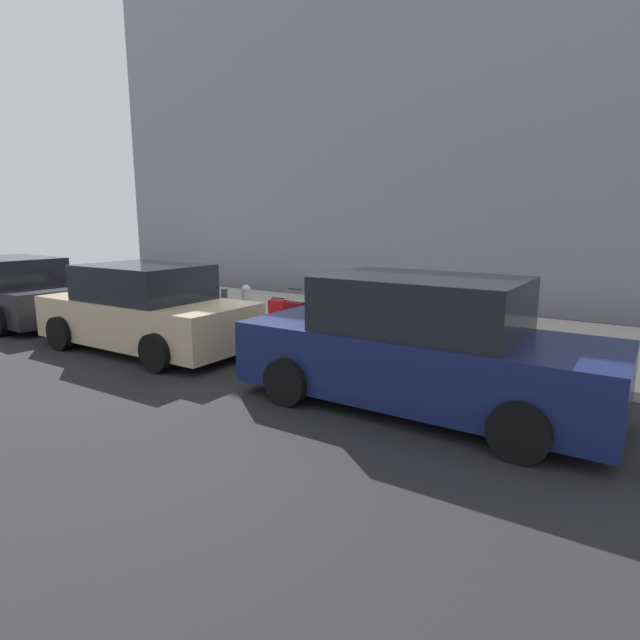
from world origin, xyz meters
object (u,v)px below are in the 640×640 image
(fire_hydrant, at_px, (246,303))
(parked_car_navy_0, at_px, (420,347))
(suitcase_maroon_7, at_px, (295,316))
(suitcase_black_3, at_px, (384,328))
(suitcase_red_1, at_px, (441,331))
(suitcase_red_8, at_px, (278,314))
(parked_car_charcoal_2, at_px, (12,292))
(parked_car_beige_1, at_px, (146,310))
(suitcase_olive_2, at_px, (412,332))
(bollard_post, at_px, (225,305))
(suitcase_maroon_0, at_px, (469,334))
(suitcase_silver_4, at_px, (362,321))
(suitcase_teal_6, at_px, (316,318))
(suitcase_navy_5, at_px, (340,320))

(fire_hydrant, height_order, parked_car_navy_0, parked_car_navy_0)
(suitcase_maroon_7, xyz_separation_m, parked_car_navy_0, (-3.78, 2.40, 0.36))
(suitcase_black_3, relative_size, parked_car_navy_0, 0.13)
(suitcase_red_1, bearing_deg, suitcase_maroon_7, 1.88)
(suitcase_red_8, bearing_deg, parked_car_charcoal_2, 21.99)
(suitcase_red_1, xyz_separation_m, parked_car_beige_1, (4.83, 2.50, 0.27))
(parked_car_navy_0, distance_m, parked_car_charcoal_2, 10.40)
(suitcase_olive_2, bearing_deg, suitcase_red_1, -176.32)
(suitcase_olive_2, distance_m, suitcase_maroon_7, 2.59)
(suitcase_red_8, distance_m, bollard_post, 1.44)
(suitcase_olive_2, xyz_separation_m, bollard_post, (4.52, 0.15, 0.10))
(suitcase_maroon_0, bearing_deg, parked_car_beige_1, 24.93)
(suitcase_red_1, xyz_separation_m, parked_car_navy_0, (-0.65, 2.50, 0.32))
(suitcase_olive_2, height_order, suitcase_silver_4, suitcase_silver_4)
(parked_car_beige_1, bearing_deg, suitcase_maroon_0, -155.07)
(parked_car_charcoal_2, bearing_deg, bollard_post, -153.74)
(suitcase_teal_6, bearing_deg, parked_car_charcoal_2, 18.82)
(suitcase_black_3, relative_size, parked_car_beige_1, 0.15)
(suitcase_maroon_0, relative_size, parked_car_charcoal_2, 0.16)
(suitcase_red_1, xyz_separation_m, fire_hydrant, (4.53, 0.04, 0.11))
(suitcase_navy_5, relative_size, suitcase_teal_6, 0.75)
(parked_car_beige_1, xyz_separation_m, parked_car_charcoal_2, (4.92, 0.00, -0.03))
(suitcase_silver_4, distance_m, suitcase_red_8, 2.06)
(suitcase_black_3, distance_m, bollard_post, 3.98)
(suitcase_red_1, relative_size, parked_car_navy_0, 0.15)
(suitcase_navy_5, distance_m, suitcase_teal_6, 0.54)
(suitcase_black_3, xyz_separation_m, parked_car_navy_0, (-1.72, 2.42, 0.37))
(suitcase_maroon_7, xyz_separation_m, parked_car_charcoal_2, (6.63, 2.40, 0.29))
(fire_hydrant, bearing_deg, suitcase_silver_4, 179.74)
(suitcase_navy_5, xyz_separation_m, parked_car_charcoal_2, (7.67, 2.48, 0.26))
(suitcase_olive_2, bearing_deg, bollard_post, 1.92)
(suitcase_maroon_7, height_order, suitcase_red_8, suitcase_maroon_7)
(suitcase_maroon_0, xyz_separation_m, suitcase_maroon_7, (3.64, 0.08, -0.06))
(suitcase_teal_6, distance_m, fire_hydrant, 1.91)
(suitcase_silver_4, xyz_separation_m, parked_car_charcoal_2, (8.19, 2.46, 0.23))
(suitcase_red_8, bearing_deg, parked_car_beige_1, 63.95)
(suitcase_teal_6, height_order, suitcase_red_8, suitcase_teal_6)
(suitcase_maroon_7, distance_m, parked_car_charcoal_2, 7.05)
(suitcase_maroon_7, height_order, fire_hydrant, suitcase_maroon_7)
(parked_car_beige_1, bearing_deg, suitcase_red_1, -152.60)
(parked_car_navy_0, relative_size, parked_car_beige_1, 1.10)
(suitcase_black_3, bearing_deg, suitcase_navy_5, -3.52)
(suitcase_black_3, height_order, suitcase_navy_5, suitcase_navy_5)
(suitcase_olive_2, relative_size, parked_car_charcoal_2, 0.15)
(parked_car_beige_1, bearing_deg, parked_car_navy_0, 180.00)
(fire_hydrant, bearing_deg, suitcase_red_8, -179.65)
(suitcase_red_1, distance_m, suitcase_black_3, 1.08)
(suitcase_maroon_7, height_order, parked_car_navy_0, parked_car_navy_0)
(parked_car_charcoal_2, bearing_deg, suitcase_navy_5, -162.09)
(suitcase_maroon_0, bearing_deg, fire_hydrant, 0.20)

